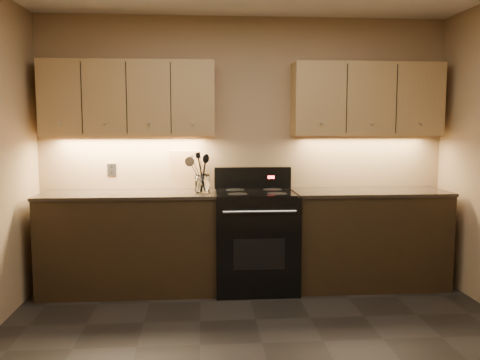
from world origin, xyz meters
name	(u,v)px	position (x,y,z in m)	size (l,w,h in m)	color
wall_back	(244,151)	(0.00, 2.00, 1.30)	(4.00, 0.04, 2.60)	#A37D60
counter_left	(130,242)	(-1.10, 1.70, 0.47)	(1.62, 0.62, 0.93)	black
counter_right	(368,238)	(1.18, 1.70, 0.47)	(1.46, 0.62, 0.93)	black
stove	(255,239)	(0.08, 1.68, 0.48)	(0.76, 0.68, 1.14)	black
upper_cab_left	(129,99)	(-1.10, 1.85, 1.80)	(1.60, 0.30, 0.70)	#A88454
upper_cab_right	(367,100)	(1.18, 1.85, 1.80)	(1.44, 0.30, 0.70)	#A88454
outlet_plate	(112,170)	(-1.30, 1.99, 1.12)	(0.09, 0.01, 0.12)	#B2B5BA
utensil_crock	(202,184)	(-0.42, 1.68, 1.01)	(0.17, 0.17, 0.17)	white
cutting_board	(186,170)	(-0.58, 1.96, 1.12)	(0.30, 0.02, 0.38)	#D7B474
wooden_spoon	(198,172)	(-0.45, 1.68, 1.12)	(0.06, 0.06, 0.34)	#D7B474
black_spoon	(201,172)	(-0.43, 1.69, 1.12)	(0.06, 0.06, 0.34)	black
black_turner	(204,171)	(-0.40, 1.65, 1.13)	(0.08, 0.08, 0.37)	black
steel_spatula	(206,171)	(-0.38, 1.68, 1.13)	(0.08, 0.08, 0.36)	silver
steel_skimmer	(206,173)	(-0.39, 1.67, 1.11)	(0.09, 0.09, 0.33)	silver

